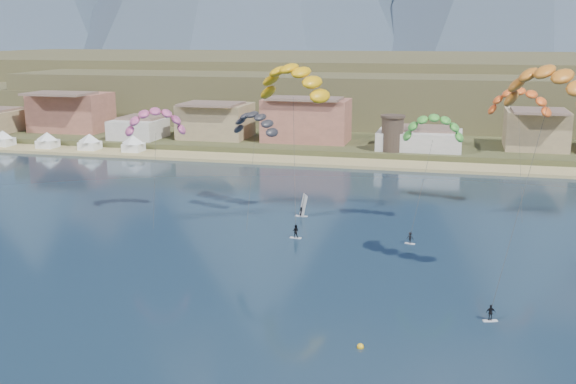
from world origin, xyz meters
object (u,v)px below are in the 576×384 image
Objects in this scene: watchtower at (392,133)px; kitesurfer_green at (433,124)px; kitesurfer_yellow at (293,77)px; buoy at (360,347)px; windsurfer at (302,210)px; kitesurfer_orange at (550,81)px.

watchtower is 60.85m from kitesurfer_green.
kitesurfer_yellow is 39.14× the size of buoy.
buoy is at bearing -68.78° from kitesurfer_yellow.
kitesurfer_yellow is 21.55m from windsurfer.
kitesurfer_orange is at bearing -37.97° from windsurfer.
watchtower is 87.96m from kitesurfer_orange.
watchtower is at bearing 80.97° from windsurfer.
kitesurfer_green reaches higher than watchtower.
kitesurfer_green is at bearing 118.81° from kitesurfer_orange.
watchtower is 12.74× the size of buoy.
watchtower is at bearing 94.03° from buoy.
buoy is (-17.27, -19.92, -24.06)m from kitesurfer_orange.
buoy is at bearing -95.61° from kitesurfer_green.
kitesurfer_green is (21.76, -1.49, -6.57)m from kitesurfer_yellow.
windsurfer is at bearing 142.03° from kitesurfer_orange.
kitesurfer_yellow is at bearing -100.13° from watchtower.
kitesurfer_orange is 48.28m from windsurfer.
kitesurfer_green is at bearing -3.92° from kitesurfer_yellow.
buoy is at bearing -130.92° from kitesurfer_orange.
watchtower is 102.95m from buoy.
buoy is at bearing -85.97° from watchtower.
buoy is (16.19, -46.02, -1.04)m from windsurfer.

